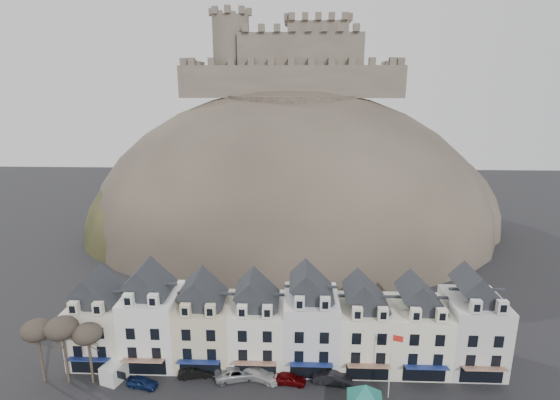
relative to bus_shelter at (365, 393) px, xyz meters
The scene contains 15 objects.
townhouse_terrace 13.99m from the bus_shelter, 128.51° to the left, with size 54.40×9.35×11.80m.
castle_hill 64.41m from the bus_shelter, 96.74° to the left, with size 100.00×76.00×68.00m.
castle 80.10m from the bus_shelter, 96.68° to the left, with size 50.20×22.20×22.00m.
tree_left_far 38.32m from the bus_shelter, behind, with size 3.61×3.61×8.24m.
tree_left_mid 35.39m from the bus_shelter, behind, with size 3.78×3.78×8.64m.
tree_left_near 32.38m from the bus_shelter, behind, with size 3.43×3.43×7.84m.
bus_shelter is the anchor object (origin of this frame).
flagpole 5.50m from the bus_shelter, 49.42° to the left, with size 1.17×0.45×8.43m.
white_van 29.93m from the bus_shelter, 166.61° to the left, with size 3.59×5.35×2.25m.
car_navy 26.15m from the bus_shelter, 169.39° to the left, with size 1.50×3.74×1.27m, color #0D1C45.
car_black 21.00m from the bus_shelter, 160.59° to the left, with size 1.47×4.20×1.38m, color black.
car_silver 16.24m from the bus_shelter, 154.37° to the left, with size 2.59×5.54×1.56m, color #93959A.
car_white 13.92m from the bus_shelter, 149.49° to the left, with size 2.18×5.35×1.55m, color silver.
car_maroon 10.52m from the bus_shelter, 142.63° to the left, with size 1.61×3.99×1.36m, color #4B0406.
car_charcoal 7.57m from the bus_shelter, 113.70° to the left, with size 1.65×4.74×1.56m, color black.
Camera 1 is at (1.39, -34.03, 34.99)m, focal length 28.00 mm.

